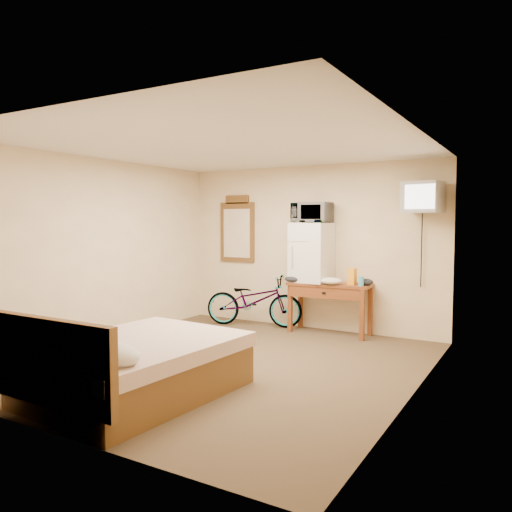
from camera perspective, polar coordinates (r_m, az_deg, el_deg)
name	(u,v)px	position (r m, az deg, el deg)	size (l,w,h in m)	color
room	(228,256)	(5.72, -3.25, -0.05)	(4.60, 4.64, 2.50)	#3F2F1F
desk	(329,292)	(7.36, 8.32, -4.15)	(1.23, 0.53, 0.75)	brown
mini_fridge	(312,252)	(7.45, 6.37, 0.41)	(0.56, 0.54, 0.88)	white
microwave	(312,213)	(7.44, 6.41, 4.95)	(0.54, 0.37, 0.30)	white
snack_bag	(352,276)	(7.23, 10.91, -2.31)	(0.12, 0.07, 0.24)	orange
blue_cup	(361,281)	(7.12, 11.94, -2.83)	(0.08, 0.08, 0.13)	#3EA5D4
cloth_cream	(331,281)	(7.20, 8.54, -2.84)	(0.33, 0.25, 0.10)	beige
cloth_dark_a	(293,279)	(7.40, 4.25, -2.64)	(0.26, 0.20, 0.10)	black
cloth_dark_b	(366,282)	(7.20, 12.45, -2.92)	(0.21, 0.17, 0.09)	black
crt_television	(423,197)	(6.94, 18.55, 6.37)	(0.52, 0.61, 0.41)	black
wall_mirror	(237,230)	(8.32, -2.16, 3.03)	(0.65, 0.04, 1.10)	brown
bicycle	(254,301)	(7.88, -0.24, -5.11)	(0.54, 1.54, 0.81)	black
bed	(131,366)	(4.93, -14.11, -12.08)	(1.59, 2.02, 0.90)	brown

